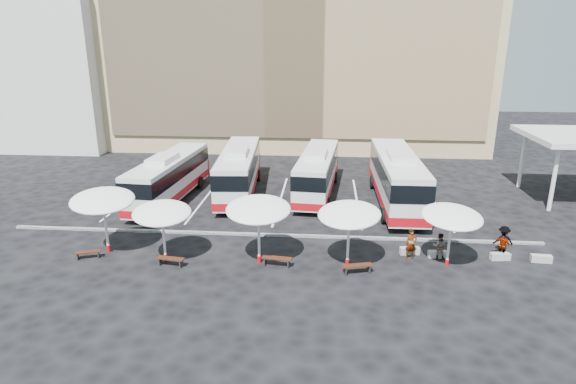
# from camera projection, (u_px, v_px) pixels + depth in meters

# --- Properties ---
(ground) EXTENTS (120.00, 120.00, 0.00)m
(ground) POSITION_uv_depth(u_px,v_px,m) (268.00, 239.00, 30.39)
(ground) COLOR black
(ground) RESTS_ON ground
(sandstone_building) EXTENTS (42.00, 18.25, 29.60)m
(sandstone_building) POSITION_uv_depth(u_px,v_px,m) (299.00, 35.00, 56.87)
(sandstone_building) COLOR tan
(sandstone_building) RESTS_ON ground
(apartment_block) EXTENTS (14.00, 14.00, 18.00)m
(apartment_block) POSITION_uv_depth(u_px,v_px,m) (59.00, 67.00, 56.45)
(apartment_block) COLOR beige
(apartment_block) RESTS_ON ground
(curb_divider) EXTENTS (34.00, 0.25, 0.15)m
(curb_divider) POSITION_uv_depth(u_px,v_px,m) (269.00, 235.00, 30.84)
(curb_divider) COLOR black
(curb_divider) RESTS_ON ground
(bay_lines) EXTENTS (24.15, 12.00, 0.01)m
(bay_lines) POSITION_uv_depth(u_px,v_px,m) (281.00, 199.00, 37.99)
(bay_lines) COLOR white
(bay_lines) RESTS_ON ground
(bus_0) EXTENTS (3.42, 11.97, 3.75)m
(bus_0) POSITION_uv_depth(u_px,v_px,m) (169.00, 176.00, 37.30)
(bus_0) COLOR silver
(bus_0) RESTS_ON ground
(bus_1) EXTENTS (3.55, 12.53, 3.93)m
(bus_1) POSITION_uv_depth(u_px,v_px,m) (239.00, 169.00, 38.96)
(bus_1) COLOR silver
(bus_1) RESTS_ON ground
(bus_2) EXTENTS (3.53, 11.97, 3.74)m
(bus_2) POSITION_uv_depth(u_px,v_px,m) (317.00, 171.00, 38.84)
(bus_2) COLOR silver
(bus_2) RESTS_ON ground
(bus_3) EXTENTS (3.22, 13.26, 4.20)m
(bus_3) POSITION_uv_depth(u_px,v_px,m) (397.00, 176.00, 36.42)
(bus_3) COLOR silver
(bus_3) RESTS_ON ground
(sunshade_0) EXTENTS (4.77, 4.79, 3.78)m
(sunshade_0) POSITION_uv_depth(u_px,v_px,m) (103.00, 201.00, 27.60)
(sunshade_0) COLOR silver
(sunshade_0) RESTS_ON ground
(sunshade_1) EXTENTS (4.15, 4.18, 3.38)m
(sunshade_1) POSITION_uv_depth(u_px,v_px,m) (162.00, 213.00, 26.58)
(sunshade_1) COLOR silver
(sunshade_1) RESTS_ON ground
(sunshade_2) EXTENTS (3.84, 3.89, 3.75)m
(sunshade_2) POSITION_uv_depth(u_px,v_px,m) (258.00, 209.00, 26.21)
(sunshade_2) COLOR silver
(sunshade_2) RESTS_ON ground
(sunshade_3) EXTENTS (4.33, 4.35, 3.58)m
(sunshade_3) POSITION_uv_depth(u_px,v_px,m) (349.00, 215.00, 25.86)
(sunshade_3) COLOR silver
(sunshade_3) RESTS_ON ground
(sunshade_4) EXTENTS (3.87, 3.90, 3.42)m
(sunshade_4) POSITION_uv_depth(u_px,v_px,m) (452.00, 217.00, 25.93)
(sunshade_4) COLOR silver
(sunshade_4) RESTS_ON ground
(wood_bench_0) EXTENTS (1.45, 0.82, 0.43)m
(wood_bench_0) POSITION_uv_depth(u_px,v_px,m) (88.00, 253.00, 27.61)
(wood_bench_0) COLOR black
(wood_bench_0) RESTS_ON ground
(wood_bench_1) EXTENTS (1.60, 0.63, 0.48)m
(wood_bench_1) POSITION_uv_depth(u_px,v_px,m) (171.00, 260.00, 26.67)
(wood_bench_1) COLOR black
(wood_bench_1) RESTS_ON ground
(wood_bench_2) EXTENTS (1.73, 0.67, 0.52)m
(wood_bench_2) POSITION_uv_depth(u_px,v_px,m) (277.00, 260.00, 26.64)
(wood_bench_2) COLOR black
(wood_bench_2) RESTS_ON ground
(wood_bench_3) EXTENTS (1.71, 0.85, 0.51)m
(wood_bench_3) POSITION_uv_depth(u_px,v_px,m) (357.00, 267.00, 25.79)
(wood_bench_3) COLOR black
(wood_bench_3) RESTS_ON ground
(conc_bench_0) EXTENTS (1.17, 0.51, 0.43)m
(conc_bench_0) POSITION_uv_depth(u_px,v_px,m) (410.00, 251.00, 28.18)
(conc_bench_0) COLOR gray
(conc_bench_0) RESTS_ON ground
(conc_bench_1) EXTENTS (1.09, 0.44, 0.40)m
(conc_bench_1) POSITION_uv_depth(u_px,v_px,m) (437.00, 254.00, 27.76)
(conc_bench_1) COLOR gray
(conc_bench_1) RESTS_ON ground
(conc_bench_2) EXTENTS (1.14, 0.50, 0.41)m
(conc_bench_2) POSITION_uv_depth(u_px,v_px,m) (500.00, 256.00, 27.47)
(conc_bench_2) COLOR gray
(conc_bench_2) RESTS_ON ground
(conc_bench_3) EXTENTS (1.13, 0.45, 0.42)m
(conc_bench_3) POSITION_uv_depth(u_px,v_px,m) (541.00, 259.00, 27.18)
(conc_bench_3) COLOR gray
(conc_bench_3) RESTS_ON ground
(passenger_0) EXTENTS (0.74, 0.57, 1.81)m
(passenger_0) POSITION_uv_depth(u_px,v_px,m) (411.00, 244.00, 27.42)
(passenger_0) COLOR black
(passenger_0) RESTS_ON ground
(passenger_1) EXTENTS (0.82, 0.68, 1.54)m
(passenger_1) POSITION_uv_depth(u_px,v_px,m) (439.00, 246.00, 27.48)
(passenger_1) COLOR black
(passenger_1) RESTS_ON ground
(passenger_2) EXTENTS (1.00, 0.88, 1.62)m
(passenger_2) POSITION_uv_depth(u_px,v_px,m) (502.00, 246.00, 27.39)
(passenger_2) COLOR black
(passenger_2) RESTS_ON ground
(passenger_3) EXTENTS (1.20, 0.72, 1.80)m
(passenger_3) POSITION_uv_depth(u_px,v_px,m) (503.00, 241.00, 27.85)
(passenger_3) COLOR black
(passenger_3) RESTS_ON ground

